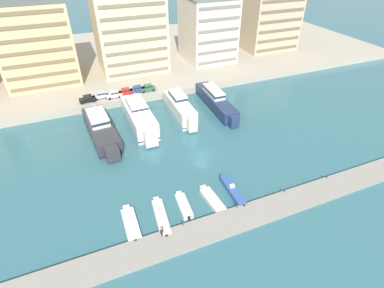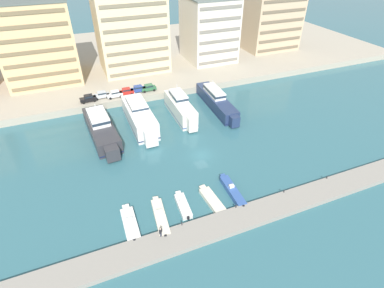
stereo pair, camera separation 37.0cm
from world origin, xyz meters
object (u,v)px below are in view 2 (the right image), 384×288
Objects in this scene: car_red_center_left at (126,91)px; car_green_center_right at (149,87)px; car_silver_left at (101,95)px; yacht_charcoal_far_left at (101,128)px; car_blue_center at (138,89)px; motorboat_cream_left at (160,217)px; car_white_mid_left at (115,94)px; pedestrian_near_edge at (161,232)px; yacht_navy_center_left at (216,101)px; motorboat_white_mid_left at (183,205)px; motorboat_cream_center_left at (213,201)px; yacht_ivory_mid_left at (180,107)px; motorboat_blue_center at (232,191)px; yacht_white_left at (140,117)px; car_black_far_left at (88,98)px; motorboat_white_far_left at (130,223)px.

car_red_center_left is 6.21m from car_green_center_right.
yacht_charcoal_far_left is at bearing -98.98° from car_silver_left.
car_blue_center is (12.15, 15.43, 0.83)m from yacht_charcoal_far_left.
car_silver_left is at bearing 93.24° from motorboat_cream_left.
car_white_mid_left is (3.30, -0.85, 0.00)m from car_silver_left.
car_blue_center and car_green_center_right have the same top height.
car_blue_center reaches higher than pedestrian_near_edge.
car_blue_center is (-17.49, 12.84, 0.97)m from yacht_navy_center_left.
car_green_center_right reaches higher than motorboat_white_mid_left.
car_red_center_left is at bearing 97.05° from motorboat_cream_center_left.
yacht_ivory_mid_left is 2.00× the size of motorboat_blue_center.
car_blue_center is (3.10, 14.26, 0.44)m from yacht_white_left.
car_red_center_left is at bearing 59.56° from yacht_charcoal_far_left.
car_black_far_left and car_white_mid_left have the same top height.
motorboat_cream_center_left is 43.43m from car_white_mid_left.
yacht_charcoal_far_left is 5.07× the size of car_silver_left.
car_silver_left is (3.45, 0.80, 0.00)m from car_black_far_left.
motorboat_cream_left is 13.46m from motorboat_blue_center.
pedestrian_near_edge is at bearing -114.81° from yacht_ivory_mid_left.
motorboat_white_mid_left is at bearing -81.05° from car_silver_left.
yacht_charcoal_far_left reaches higher than pedestrian_near_edge.
yacht_navy_center_left is at bearing 53.16° from pedestrian_near_edge.
car_green_center_right is 48.27m from pedestrian_near_edge.
yacht_white_left is 29.62m from motorboat_cream_center_left.
motorboat_cream_left is 43.55m from car_silver_left.
car_silver_left is at bearing 141.34° from yacht_ivory_mid_left.
car_red_center_left is (9.84, 0.38, 0.00)m from car_black_far_left.
motorboat_white_far_left is at bearing -134.53° from yacht_navy_center_left.
yacht_ivory_mid_left reaches higher than yacht_white_left.
car_white_mid_left is at bearing 82.43° from motorboat_white_far_left.
yacht_navy_center_left is 5.30× the size of car_blue_center.
yacht_navy_center_left is 3.52× the size of motorboat_white_mid_left.
pedestrian_near_edge is (3.85, -31.82, -0.09)m from yacht_charcoal_far_left.
motorboat_white_far_left is at bearing 177.67° from motorboat_cream_center_left.
yacht_navy_center_left reaches higher than car_blue_center.
car_red_center_left and car_green_center_right have the same top height.
yacht_navy_center_left reaches higher than motorboat_white_far_left.
motorboat_cream_left is at bearing -80.06° from yacht_charcoal_far_left.
car_red_center_left is at bearing 128.79° from yacht_ivory_mid_left.
car_green_center_right is (14.88, 42.49, 2.36)m from motorboat_white_far_left.
yacht_white_left is at bearing -102.26° from car_blue_center.
motorboat_cream_left is 1.35× the size of motorboat_white_mid_left.
car_blue_center is 1.01× the size of car_green_center_right.
motorboat_blue_center is 43.00m from car_blue_center.
motorboat_blue_center is (9.21, -0.09, 0.02)m from motorboat_white_mid_left.
car_black_far_left is 3.54m from car_silver_left.
motorboat_cream_center_left is (14.15, -27.93, -1.62)m from yacht_charcoal_far_left.
pedestrian_near_edge is at bearing -84.03° from car_black_far_left.
motorboat_blue_center is at bearing 11.84° from motorboat_cream_center_left.
yacht_charcoal_far_left is 2.75× the size of motorboat_white_far_left.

